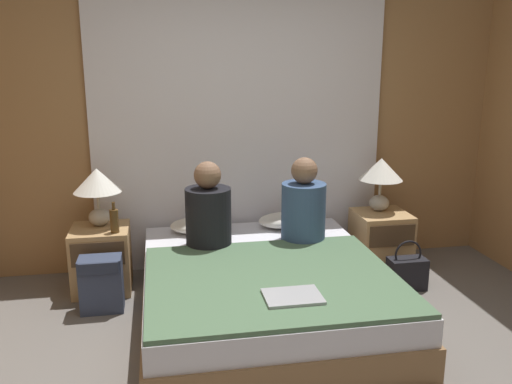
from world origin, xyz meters
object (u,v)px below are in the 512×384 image
object	(u,v)px
pillow_right	(288,220)
handbag_on_floor	(407,273)
nightstand_right	(381,241)
person_right_in_bed	(304,207)
pillow_left	(201,225)
nightstand_left	(102,259)
beer_bottle_on_left_stand	(114,221)
lamp_left	(97,185)
bed	(264,291)
backpack_on_floor	(101,281)
laptop_on_bed	(293,296)
person_left_in_bed	(208,212)
lamp_right	(381,174)

from	to	relation	value
pillow_right	handbag_on_floor	xyz separation A→B (m)	(0.85, -0.55, -0.32)
nightstand_right	person_right_in_bed	xyz separation A→B (m)	(-0.77, -0.25, 0.42)
person_right_in_bed	pillow_left	bearing A→B (deg)	154.62
nightstand_left	pillow_left	world-z (taller)	pillow_left
nightstand_left	nightstand_right	size ratio (longest dim) A/B	1.00
handbag_on_floor	beer_bottle_on_left_stand	bearing A→B (deg)	172.27
lamp_left	bed	bearing A→B (deg)	-33.22
backpack_on_floor	handbag_on_floor	distance (m)	2.36
laptop_on_bed	handbag_on_floor	distance (m)	1.49
pillow_left	person_left_in_bed	world-z (taller)	person_left_in_bed
pillow_right	beer_bottle_on_left_stand	bearing A→B (deg)	-170.21
nightstand_right	backpack_on_floor	distance (m)	2.35
pillow_left	beer_bottle_on_left_stand	bearing A→B (deg)	-160.07
pillow_right	person_left_in_bed	distance (m)	0.83
nightstand_right	person_right_in_bed	bearing A→B (deg)	-161.94
pillow_left	handbag_on_floor	distance (m)	1.71
lamp_left	person_right_in_bed	bearing A→B (deg)	-11.74
pillow_left	pillow_right	world-z (taller)	same
backpack_on_floor	nightstand_left	bearing A→B (deg)	94.23
pillow_left	handbag_on_floor	xyz separation A→B (m)	(1.59, -0.55, -0.32)
bed	nightstand_left	bearing A→B (deg)	149.47
nightstand_left	backpack_on_floor	bearing A→B (deg)	-85.77
pillow_left	lamp_right	bearing A→B (deg)	-1.47
nightstand_left	person_right_in_bed	bearing A→B (deg)	-9.05
person_left_in_bed	backpack_on_floor	world-z (taller)	person_left_in_bed
person_right_in_bed	handbag_on_floor	world-z (taller)	person_right_in_bed
lamp_right	pillow_left	xyz separation A→B (m)	(-1.54, 0.04, -0.38)
bed	lamp_right	world-z (taller)	lamp_right
lamp_left	pillow_right	world-z (taller)	lamp_left
person_right_in_bed	backpack_on_floor	size ratio (longest dim) A/B	1.63
beer_bottle_on_left_stand	laptop_on_bed	xyz separation A→B (m)	(1.09, -1.19, -0.17)
pillow_left	person_right_in_bed	xyz separation A→B (m)	(0.77, -0.37, 0.22)
nightstand_right	handbag_on_floor	xyz separation A→B (m)	(0.04, -0.44, -0.12)
person_right_in_bed	handbag_on_floor	size ratio (longest dim) A/B	1.64
nightstand_right	laptop_on_bed	xyz separation A→B (m)	(-1.12, -1.31, 0.18)
lamp_left	beer_bottle_on_left_stand	xyz separation A→B (m)	(0.13, -0.20, -0.23)
pillow_left	backpack_on_floor	distance (m)	0.95
nightstand_right	pillow_right	xyz separation A→B (m)	(-0.80, 0.12, 0.20)
lamp_right	person_left_in_bed	xyz separation A→B (m)	(-1.51, -0.33, -0.17)
handbag_on_floor	bed	bearing A→B (deg)	-168.10
person_left_in_bed	laptop_on_bed	xyz separation A→B (m)	(0.39, -1.06, -0.24)
lamp_left	person_left_in_bed	xyz separation A→B (m)	(0.83, -0.33, -0.17)
pillow_left	beer_bottle_on_left_stand	size ratio (longest dim) A/B	2.13
beer_bottle_on_left_stand	handbag_on_floor	bearing A→B (deg)	-7.73
pillow_right	person_left_in_bed	size ratio (longest dim) A/B	0.77
lamp_right	person_left_in_bed	size ratio (longest dim) A/B	0.69
lamp_right	beer_bottle_on_left_stand	distance (m)	2.24
nightstand_left	lamp_right	xyz separation A→B (m)	(2.34, 0.08, 0.58)
lamp_right	person_left_in_bed	distance (m)	1.56
bed	backpack_on_floor	xyz separation A→B (m)	(-1.14, 0.30, 0.04)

